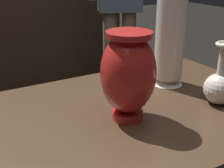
# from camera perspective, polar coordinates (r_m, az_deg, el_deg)

# --- Properties ---
(vase_centerpiece) EXTENTS (0.15, 0.15, 0.24)m
(vase_centerpiece) POSITION_cam_1_polar(r_m,az_deg,el_deg) (0.78, 3.08, 2.04)
(vase_centerpiece) COLOR red
(vase_centerpiece) RESTS_ON display_plinth
(vase_tall_behind) EXTENTS (0.11, 0.11, 0.34)m
(vase_tall_behind) POSITION_cam_1_polar(r_m,az_deg,el_deg) (1.04, 10.90, 8.89)
(vase_tall_behind) COLOR silver
(vase_tall_behind) RESTS_ON display_plinth
(vase_left_accent) EXTENTS (0.10, 0.10, 0.19)m
(vase_left_accent) POSITION_cam_1_polar(r_m,az_deg,el_deg) (0.95, 19.69, -0.15)
(vase_left_accent) COLOR silver
(vase_left_accent) RESTS_ON display_plinth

